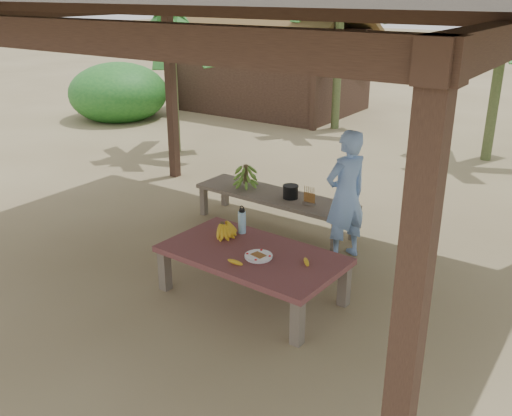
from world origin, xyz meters
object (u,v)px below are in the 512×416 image
Objects in this scene: water_flask at (242,221)px; bench at (275,198)px; ripe_banana_bunch at (222,228)px; woman at (346,196)px; cooking_pot at (291,192)px; work_table at (252,258)px; plate at (259,256)px.

bench is at bearing 108.11° from water_flask.
ripe_banana_bunch is 1.48m from woman.
woman is at bearing 55.83° from ripe_banana_bunch.
water_flask reaches higher than cooking_pot.
work_table is 6.74× the size of plate.
work_table is 0.83× the size of bench.
work_table is at bearing -17.09° from ripe_banana_bunch.
work_table is at bearing -42.81° from water_flask.
work_table is 0.54m from water_flask.
ripe_banana_bunch reaches higher than cooking_pot.
cooking_pot is (-0.57, 1.67, 0.10)m from work_table.
bench is 1.46× the size of woman.
ripe_banana_bunch is 1.06× the size of plate.
bench is (-0.80, 1.68, -0.04)m from work_table.
water_flask is at bearing -81.50° from cooking_pot.
water_flask is at bearing 139.98° from work_table.
bench is 1.57m from ripe_banana_bunch.
water_flask is at bearing -10.30° from woman.
cooking_pot is at bearing 98.50° from water_flask.
woman is at bearing -18.75° from cooking_pot.
woman reaches higher than bench.
plate is (0.61, -0.22, -0.07)m from ripe_banana_bunch.
water_flask is at bearing 140.05° from plate.
woman reaches higher than work_table.
woman is (0.91, -0.31, 0.23)m from cooking_pot.
ripe_banana_bunch is at bearing 165.69° from work_table.
woman is at bearing 78.82° from work_table.
work_table is 1.45m from woman.
water_flask is at bearing 57.43° from ripe_banana_bunch.
plate is 0.18× the size of woman.
ripe_banana_bunch reaches higher than bench.
cooking_pot is (0.24, -0.00, 0.14)m from bench.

